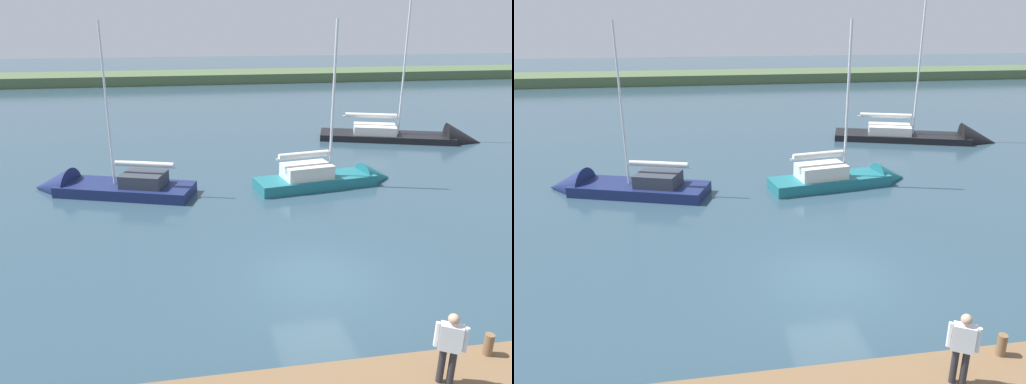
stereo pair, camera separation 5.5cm
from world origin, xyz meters
TOP-DOWN VIEW (x-y plane):
  - ground_plane at (0.00, 0.00)m, footprint 200.00×200.00m
  - far_shoreline at (0.00, -52.70)m, footprint 180.00×8.00m
  - mooring_post_far at (-2.49, 4.86)m, footprint 0.21×0.21m
  - sailboat_mid_channel at (-3.33, -8.71)m, footprint 7.25×2.84m
  - sailboat_far_right at (7.83, -9.39)m, footprint 7.94×4.44m
  - sailboat_behind_pier at (-11.70, -16.67)m, footprint 10.72×5.73m
  - person_on_dock at (-1.06, 5.54)m, footprint 0.56×0.41m

SIDE VIEW (x-z plane):
  - ground_plane at x=0.00m, z-range 0.00..0.00m
  - far_shoreline at x=0.00m, z-range -1.20..1.20m
  - sailboat_behind_pier at x=-11.70m, z-range -5.90..6.14m
  - sailboat_far_right at x=7.83m, z-range -4.13..4.47m
  - sailboat_mid_channel at x=-3.33m, z-range -4.04..4.48m
  - mooring_post_far at x=-2.49m, z-range 0.56..1.08m
  - person_on_dock at x=-1.06m, z-range 0.68..2.32m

